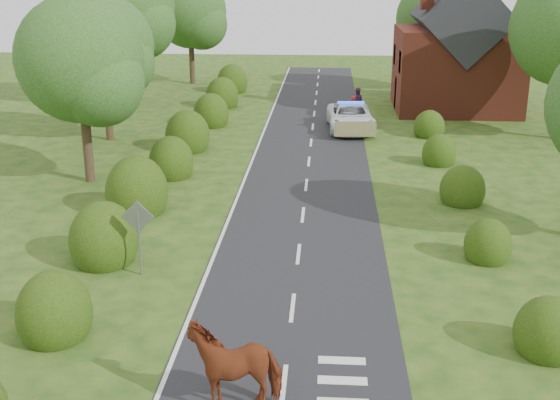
# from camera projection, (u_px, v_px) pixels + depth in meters

# --- Properties ---
(ground) EXTENTS (120.00, 120.00, 0.00)m
(ground) POSITION_uv_depth(u_px,v_px,m) (292.00, 308.00, 20.49)
(ground) COLOR #1F4413
(road) EXTENTS (6.00, 70.00, 0.02)m
(road) POSITION_uv_depth(u_px,v_px,m) (308.00, 167.00, 34.67)
(road) COLOR black
(road) RESTS_ON ground
(road_markings) EXTENTS (4.96, 70.00, 0.01)m
(road_markings) POSITION_uv_depth(u_px,v_px,m) (273.00, 178.00, 32.81)
(road_markings) COLOR white
(road_markings) RESTS_ON road
(hedgerow_left) EXTENTS (2.75, 50.41, 3.00)m
(hedgerow_left) POSITION_uv_depth(u_px,v_px,m) (163.00, 169.00, 31.73)
(hedgerow_left) COLOR black
(hedgerow_left) RESTS_ON ground
(hedgerow_right) EXTENTS (2.10, 45.78, 2.10)m
(hedgerow_right) POSITION_uv_depth(u_px,v_px,m) (457.00, 182.00, 30.48)
(hedgerow_right) COLOR black
(hedgerow_right) RESTS_ON ground
(tree_left_a) EXTENTS (5.74, 5.60, 8.38)m
(tree_left_a) POSITION_uv_depth(u_px,v_px,m) (85.00, 65.00, 30.63)
(tree_left_a) COLOR #332316
(tree_left_a) RESTS_ON ground
(tree_left_b) EXTENTS (5.74, 5.60, 8.07)m
(tree_left_b) POSITION_uv_depth(u_px,v_px,m) (107.00, 50.00, 38.38)
(tree_left_b) COLOR #332316
(tree_left_b) RESTS_ON ground
(tree_left_c) EXTENTS (6.97, 6.80, 10.22)m
(tree_left_c) POSITION_uv_depth(u_px,v_px,m) (129.00, 11.00, 47.42)
(tree_left_c) COLOR #332316
(tree_left_c) RESTS_ON ground
(tree_left_d) EXTENTS (6.15, 6.00, 8.89)m
(tree_left_d) POSITION_uv_depth(u_px,v_px,m) (193.00, 14.00, 57.02)
(tree_left_d) COLOR #332316
(tree_left_d) RESTS_ON ground
(tree_right_c) EXTENTS (6.15, 6.00, 8.58)m
(tree_right_c) POSITION_uv_depth(u_px,v_px,m) (439.00, 21.00, 53.95)
(tree_right_c) COLOR #332316
(tree_right_c) RESTS_ON ground
(road_sign) EXTENTS (1.06, 0.08, 2.53)m
(road_sign) POSITION_uv_depth(u_px,v_px,m) (138.00, 227.00, 22.18)
(road_sign) COLOR gray
(road_sign) RESTS_ON ground
(house) EXTENTS (8.00, 7.40, 9.17)m
(house) POSITION_uv_depth(u_px,v_px,m) (457.00, 54.00, 47.01)
(house) COLOR maroon
(house) RESTS_ON ground
(cow) EXTENTS (2.68, 1.87, 1.73)m
(cow) POSITION_uv_depth(u_px,v_px,m) (235.00, 368.00, 15.87)
(cow) COLOR brown
(cow) RESTS_ON ground
(police_van) EXTENTS (2.99, 5.92, 1.74)m
(police_van) POSITION_uv_depth(u_px,v_px,m) (351.00, 117.00, 42.15)
(police_van) COLOR white
(police_van) RESTS_ON ground
(pedestrian_red) EXTENTS (0.71, 0.61, 1.64)m
(pedestrian_red) POSITION_uv_depth(u_px,v_px,m) (353.00, 108.00, 44.55)
(pedestrian_red) COLOR #AC251D
(pedestrian_red) RESTS_ON ground
(pedestrian_purple) EXTENTS (0.90, 0.71, 1.82)m
(pedestrian_purple) POSITION_uv_depth(u_px,v_px,m) (357.00, 102.00, 46.25)
(pedestrian_purple) COLOR #5A2866
(pedestrian_purple) RESTS_ON ground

